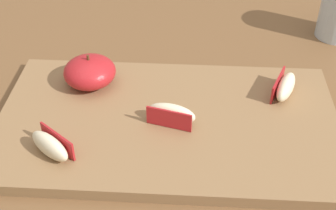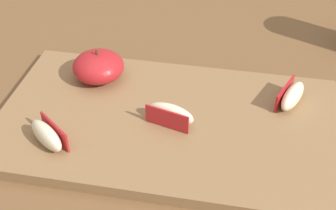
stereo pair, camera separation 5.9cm
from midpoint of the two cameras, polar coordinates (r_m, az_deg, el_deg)
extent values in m
cube|color=brown|center=(0.62, 2.63, -4.16)|extent=(1.47, 0.99, 0.03)
cube|color=olive|center=(0.61, -2.78, -2.17)|extent=(0.44, 0.25, 0.02)
ellipsoid|color=#B21E23|center=(0.66, -12.07, 3.90)|extent=(0.07, 0.07, 0.04)
cylinder|color=#4C3319|center=(0.65, -12.32, 5.49)|extent=(0.00, 0.00, 0.01)
ellipsoid|color=beige|center=(0.57, -17.17, -4.93)|extent=(0.06, 0.05, 0.03)
cube|color=#B21E23|center=(0.57, -16.26, -4.37)|extent=(0.05, 0.04, 0.03)
ellipsoid|color=beige|center=(0.59, -2.42, -1.15)|extent=(0.07, 0.04, 0.03)
cube|color=#B21E23|center=(0.58, -2.80, -1.83)|extent=(0.06, 0.02, 0.03)
ellipsoid|color=beige|center=(0.65, 11.69, 2.09)|extent=(0.04, 0.06, 0.03)
cube|color=#B21E23|center=(0.65, 10.74, 2.36)|extent=(0.02, 0.06, 0.03)
camera|label=1|loc=(0.03, -92.86, -2.28)|focal=49.91mm
camera|label=2|loc=(0.03, 87.14, 2.28)|focal=49.91mm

